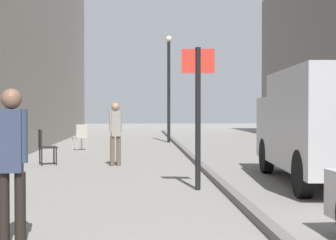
{
  "coord_description": "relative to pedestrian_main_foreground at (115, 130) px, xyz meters",
  "views": [
    {
      "loc": [
        0.04,
        -1.87,
        1.47
      ],
      "look_at": [
        0.79,
        11.65,
        1.19
      ],
      "focal_mm": 54.66,
      "sensor_mm": 36.0,
      "label": 1
    }
  ],
  "objects": [
    {
      "name": "delivery_van",
      "position": [
        4.4,
        -3.44,
        0.25
      ],
      "size": [
        2.42,
        5.0,
        2.22
      ],
      "rotation": [
        0.0,
        0.0,
        -0.07
      ],
      "color": "#B7B7BC",
      "rests_on": "ground_plane"
    },
    {
      "name": "cafe_chair_by_doorway",
      "position": [
        -1.5,
        5.15,
        -0.4
      ],
      "size": [
        0.61,
        0.61,
        0.94
      ],
      "rotation": [
        0.0,
        0.0,
        0.58
      ],
      "color": "#B7B2A8",
      "rests_on": "ground_plane"
    },
    {
      "name": "street_sign_post",
      "position": [
        1.69,
        -4.06,
        0.6
      ],
      "size": [
        0.6,
        0.1,
        2.6
      ],
      "rotation": [
        0.0,
        0.0,
        3.03
      ],
      "color": "black",
      "rests_on": "ground_plane"
    },
    {
      "name": "cafe_chair_near_window",
      "position": [
        -1.88,
        0.32,
        -0.4
      ],
      "size": [
        0.56,
        0.56,
        0.94
      ],
      "rotation": [
        0.0,
        0.0,
        5.04
      ],
      "color": "black",
      "rests_on": "ground_plane"
    },
    {
      "name": "lamp_post",
      "position": [
        1.93,
        9.46,
        1.77
      ],
      "size": [
        0.28,
        0.28,
        4.76
      ],
      "color": "black",
      "rests_on": "ground_plane"
    },
    {
      "name": "pedestrian_main_foreground",
      "position": [
        0.0,
        0.0,
        0.0
      ],
      "size": [
        0.32,
        0.22,
        1.64
      ],
      "rotation": [
        0.0,
        0.0,
        0.21
      ],
      "color": "brown",
      "rests_on": "ground_plane"
    },
    {
      "name": "ground_plane",
      "position": [
        0.6,
        0.55,
        -0.95
      ],
      "size": [
        80.0,
        80.0,
        0.0
      ],
      "primitive_type": "plane",
      "color": "gray"
    },
    {
      "name": "pedestrian_mid_block",
      "position": [
        -0.73,
        -7.78,
        0.03
      ],
      "size": [
        0.34,
        0.22,
        1.69
      ],
      "rotation": [
        0.0,
        0.0,
        3.22
      ],
      "color": "black",
      "rests_on": "ground_plane"
    },
    {
      "name": "kerb_strip",
      "position": [
        2.18,
        0.55,
        -0.89
      ],
      "size": [
        0.16,
        40.0,
        0.12
      ],
      "primitive_type": "cube",
      "color": "#615F5B",
      "rests_on": "ground_plane"
    }
  ]
}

